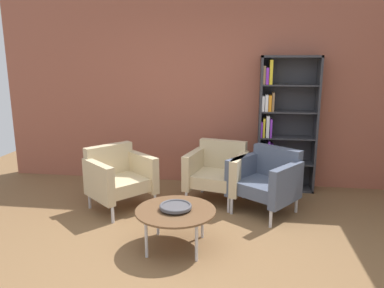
{
  "coord_description": "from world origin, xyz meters",
  "views": [
    {
      "loc": [
        0.49,
        -3.06,
        1.85
      ],
      "look_at": [
        -0.06,
        0.84,
        0.95
      ],
      "focal_mm": 34.8,
      "sensor_mm": 36.0,
      "label": 1
    }
  ],
  "objects_px": {
    "coffee_table_low": "(176,212)",
    "armchair_by_bookshelf": "(119,176)",
    "decorative_bowl": "(176,206)",
    "armchair_spare_guest": "(218,171)",
    "armchair_near_window": "(267,179)",
    "bookshelf_tall": "(281,126)"
  },
  "relations": [
    {
      "from": "armchair_spare_guest",
      "to": "armchair_by_bookshelf",
      "type": "bearing_deg",
      "value": -147.51
    },
    {
      "from": "armchair_by_bookshelf",
      "to": "bookshelf_tall",
      "type": "bearing_deg",
      "value": -23.03
    },
    {
      "from": "decorative_bowl",
      "to": "armchair_spare_guest",
      "type": "xyz_separation_m",
      "value": [
        0.32,
        1.32,
        -0.02
      ]
    },
    {
      "from": "armchair_spare_guest",
      "to": "armchair_near_window",
      "type": "xyz_separation_m",
      "value": [
        0.62,
        -0.27,
        0.0
      ]
    },
    {
      "from": "bookshelf_tall",
      "to": "decorative_bowl",
      "type": "xyz_separation_m",
      "value": [
        -1.17,
        -1.93,
        -0.49
      ]
    },
    {
      "from": "decorative_bowl",
      "to": "armchair_by_bookshelf",
      "type": "xyz_separation_m",
      "value": [
        -0.9,
        0.91,
        -0.02
      ]
    },
    {
      "from": "bookshelf_tall",
      "to": "decorative_bowl",
      "type": "relative_size",
      "value": 5.94
    },
    {
      "from": "armchair_by_bookshelf",
      "to": "armchair_near_window",
      "type": "bearing_deg",
      "value": -44.86
    },
    {
      "from": "armchair_by_bookshelf",
      "to": "armchair_spare_guest",
      "type": "bearing_deg",
      "value": -30.78
    },
    {
      "from": "coffee_table_low",
      "to": "armchair_by_bookshelf",
      "type": "relative_size",
      "value": 0.84
    },
    {
      "from": "bookshelf_tall",
      "to": "armchair_spare_guest",
      "type": "height_order",
      "value": "bookshelf_tall"
    },
    {
      "from": "decorative_bowl",
      "to": "coffee_table_low",
      "type": "bearing_deg",
      "value": -90.0
    },
    {
      "from": "armchair_spare_guest",
      "to": "armchair_near_window",
      "type": "distance_m",
      "value": 0.67
    },
    {
      "from": "armchair_by_bookshelf",
      "to": "armchair_spare_guest",
      "type": "distance_m",
      "value": 1.28
    },
    {
      "from": "coffee_table_low",
      "to": "armchair_near_window",
      "type": "xyz_separation_m",
      "value": [
        0.94,
        1.05,
        0.04
      ]
    },
    {
      "from": "armchair_by_bookshelf",
      "to": "armchair_near_window",
      "type": "distance_m",
      "value": 1.84
    },
    {
      "from": "decorative_bowl",
      "to": "armchair_spare_guest",
      "type": "height_order",
      "value": "armchair_spare_guest"
    },
    {
      "from": "coffee_table_low",
      "to": "decorative_bowl",
      "type": "height_order",
      "value": "decorative_bowl"
    },
    {
      "from": "bookshelf_tall",
      "to": "armchair_by_bookshelf",
      "type": "xyz_separation_m",
      "value": [
        -2.07,
        -1.02,
        -0.51
      ]
    },
    {
      "from": "decorative_bowl",
      "to": "armchair_near_window",
      "type": "relative_size",
      "value": 0.34
    },
    {
      "from": "coffee_table_low",
      "to": "armchair_near_window",
      "type": "distance_m",
      "value": 1.41
    },
    {
      "from": "coffee_table_low",
      "to": "decorative_bowl",
      "type": "distance_m",
      "value": 0.06
    }
  ]
}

